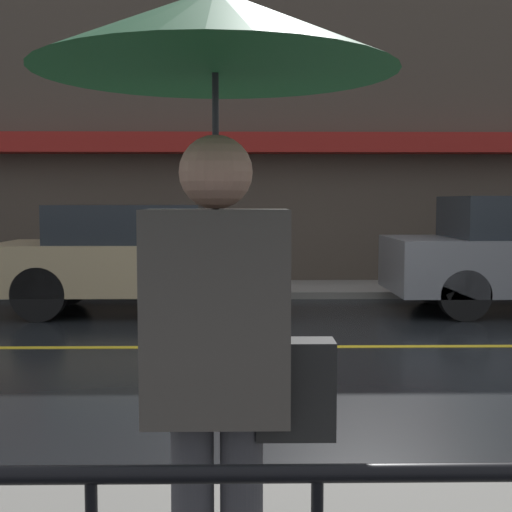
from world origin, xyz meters
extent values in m
plane|color=black|center=(0.00, 0.00, 0.00)|extent=(80.00, 80.00, 0.00)
cube|color=gray|center=(0.00, 4.60, 0.06)|extent=(28.00, 1.77, 0.11)
cube|color=gold|center=(0.00, 0.00, 0.00)|extent=(25.20, 0.12, 0.01)
cube|color=#4C4238|center=(0.00, 5.63, 3.16)|extent=(28.00, 0.30, 6.33)
cube|color=maroon|center=(0.00, 5.21, 2.60)|extent=(16.80, 0.55, 0.35)
cube|color=#47423D|center=(-1.29, -5.45, 1.23)|extent=(0.44, 0.26, 0.64)
sphere|color=tan|center=(-1.29, -5.45, 1.66)|extent=(0.22, 0.22, 0.22)
cylinder|color=#262628|center=(-1.29, -5.45, 1.59)|extent=(0.02, 0.02, 0.72)
cone|color=#144723|center=(-1.29, -5.45, 2.08)|extent=(1.08, 1.08, 0.24)
cube|color=black|center=(-1.05, -5.45, 1.01)|extent=(0.24, 0.12, 0.30)
cube|color=tan|center=(-2.67, 2.45, 0.65)|extent=(3.95, 1.71, 0.69)
cube|color=#1E2328|center=(-2.83, 2.45, 1.26)|extent=(2.05, 1.57, 0.53)
cylinder|color=black|center=(-1.45, 3.19, 0.36)|extent=(0.72, 0.22, 0.72)
cylinder|color=black|center=(-1.45, 1.70, 0.36)|extent=(0.72, 0.22, 0.72)
cylinder|color=black|center=(-3.90, 3.19, 0.36)|extent=(0.72, 0.22, 0.72)
cylinder|color=black|center=(-3.90, 1.70, 0.36)|extent=(0.72, 0.22, 0.72)
cylinder|color=black|center=(1.68, 3.23, 0.34)|extent=(0.68, 0.22, 0.68)
cylinder|color=black|center=(1.68, 1.66, 0.34)|extent=(0.68, 0.22, 0.68)
camera|label=1|loc=(-1.21, -7.58, 1.58)|focal=50.00mm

